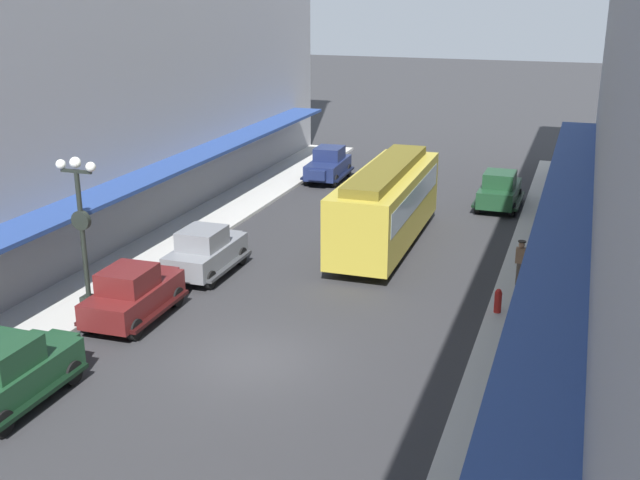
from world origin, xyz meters
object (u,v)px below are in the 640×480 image
Objects in this scene: streetcar at (386,202)px; pedestrian_0 at (557,221)px; pedestrian_2 at (520,263)px; parked_car_3 at (206,250)px; pedestrian_4 at (561,301)px; parked_car_0 at (10,371)px; parked_car_1 at (328,164)px; parked_car_4 at (133,293)px; fire_hydrant at (498,301)px; lamp_post_with_clock at (82,228)px; pedestrian_3 at (527,406)px; parked_car_2 at (500,189)px.

pedestrian_0 is at bearing 20.61° from streetcar.
pedestrian_2 is at bearing -99.75° from pedestrian_0.
pedestrian_0 is (12.26, 7.97, 0.07)m from parked_car_3.
parked_car_3 is at bearing -135.50° from streetcar.
pedestrian_0 and pedestrian_2 have the same top height.
pedestrian_4 is at bearing -4.27° from parked_car_3.
parked_car_1 is (-0.03, 25.76, 0.00)m from parked_car_0.
parked_car_4 is 13.43m from pedestrian_2.
fire_hydrant is (11.23, -15.95, -0.38)m from parked_car_1.
lamp_post_with_clock is (-1.61, -0.11, 2.04)m from parked_car_4.
pedestrian_3 is at bearing -14.38° from parked_car_4.
pedestrian_2 is at bearing 80.97° from fire_hydrant.
parked_car_0 is 2.55× the size of pedestrian_3.
parked_car_2 is 19.94m from parked_car_4.
parked_car_0 reaches higher than pedestrian_4.
parked_car_3 is at bearing 88.05° from parked_car_0.
pedestrian_4 is (1.53, -3.23, 0.00)m from pedestrian_2.
pedestrian_3 is (3.04, -20.72, 0.07)m from parked_car_2.
pedestrian_3 is (12.74, -23.33, 0.07)m from parked_car_1.
parked_car_1 is 2.58× the size of pedestrian_3.
parked_car_3 is at bearing -146.97° from pedestrian_0.
streetcar reaches higher than pedestrian_0.
lamp_post_with_clock reaches higher than streetcar.
lamp_post_with_clock is 3.09× the size of pedestrian_0.
pedestrian_2 is (-0.98, -5.69, 0.00)m from pedestrian_0.
pedestrian_2 is at bearing 96.11° from pedestrian_3.
parked_car_2 is at bearing 104.13° from pedestrian_4.
parked_car_2 is at bearing 57.49° from lamp_post_with_clock.
parked_car_1 is 1.00× the size of parked_car_4.
lamp_post_with_clock is (-7.43, -10.10, 1.08)m from streetcar.
parked_car_2 is 15.93m from parked_car_3.
pedestrian_3 is (1.51, -7.37, 0.45)m from fire_hydrant.
pedestrian_3 is at bearing -12.37° from lamp_post_with_clock.
parked_car_2 is 5.77m from pedestrian_0.
parked_car_2 is 2.56× the size of pedestrian_2.
pedestrian_2 is (13.18, 6.94, -1.97)m from lamp_post_with_clock.
streetcar reaches higher than fire_hydrant.
parked_car_1 reaches higher than pedestrian_4.
parked_car_0 is 25.76m from parked_car_1.
parked_car_0 is 2.55× the size of pedestrian_0.
streetcar reaches higher than pedestrian_2.
parked_car_3 is at bearing 147.78° from pedestrian_3.
streetcar is 5.76× the size of pedestrian_3.
parked_car_4 is at bearing 165.62° from pedestrian_3.
fire_hydrant is at bearing -47.77° from streetcar.
pedestrian_2 is (11.63, 12.50, 0.07)m from parked_car_0.
parked_car_1 is 21.12m from pedestrian_4.
parked_car_4 is at bearing 89.33° from parked_car_0.
fire_hydrant is 0.49× the size of pedestrian_3.
pedestrian_4 is at bearing -15.44° from fire_hydrant.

